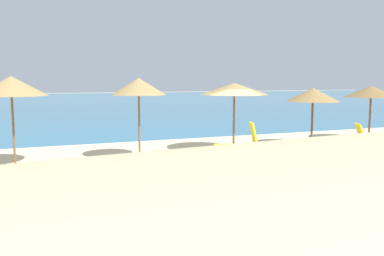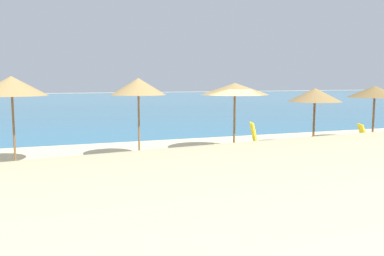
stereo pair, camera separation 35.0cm
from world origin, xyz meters
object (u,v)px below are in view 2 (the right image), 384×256
at_px(beach_umbrella_1, 12,86).
at_px(beach_umbrella_3, 235,89).
at_px(lounge_chair_0, 241,142).
at_px(lounge_chair_2, 352,138).
at_px(beach_umbrella_4, 315,95).
at_px(beach_umbrella_2, 138,87).
at_px(beach_umbrella_5, 375,92).
at_px(cooler_box, 128,184).

height_order(beach_umbrella_1, beach_umbrella_3, beach_umbrella_1).
height_order(beach_umbrella_3, lounge_chair_0, beach_umbrella_3).
bearing_deg(lounge_chair_2, beach_umbrella_4, 64.77).
bearing_deg(lounge_chair_2, beach_umbrella_3, 98.65).
relative_size(beach_umbrella_2, lounge_chair_0, 1.70).
height_order(beach_umbrella_1, beach_umbrella_2, beach_umbrella_1).
bearing_deg(beach_umbrella_5, beach_umbrella_2, -177.61).
height_order(beach_umbrella_2, cooler_box, beach_umbrella_2).
xyz_separation_m(beach_umbrella_1, beach_umbrella_5, (15.32, 0.33, -0.35)).
distance_m(beach_umbrella_1, cooler_box, 5.66).
xyz_separation_m(beach_umbrella_1, beach_umbrella_3, (7.97, -0.04, -0.15)).
bearing_deg(cooler_box, beach_umbrella_4, 25.09).
distance_m(beach_umbrella_3, lounge_chair_2, 5.34).
relative_size(beach_umbrella_2, beach_umbrella_5, 1.14).
relative_size(beach_umbrella_4, beach_umbrella_5, 0.98).
bearing_deg(lounge_chair_0, beach_umbrella_5, -64.18).
bearing_deg(cooler_box, beach_umbrella_3, 39.28).
relative_size(beach_umbrella_1, beach_umbrella_5, 1.16).
xyz_separation_m(beach_umbrella_2, cooler_box, (-1.21, -4.04, -2.42)).
xyz_separation_m(beach_umbrella_1, cooler_box, (2.91, -4.17, -2.47)).
bearing_deg(beach_umbrella_4, cooler_box, -154.91).
xyz_separation_m(beach_umbrella_2, lounge_chair_2, (8.64, -1.05, -2.15)).
bearing_deg(beach_umbrella_3, cooler_box, -140.72).
relative_size(lounge_chair_2, cooler_box, 2.80).
height_order(beach_umbrella_3, lounge_chair_2, beach_umbrella_3).
distance_m(beach_umbrella_3, beach_umbrella_4, 3.76).
bearing_deg(beach_umbrella_5, beach_umbrella_1, -178.77).
relative_size(beach_umbrella_3, cooler_box, 5.06).
relative_size(beach_umbrella_5, lounge_chair_0, 1.50).
bearing_deg(beach_umbrella_5, lounge_chair_0, -171.73).
distance_m(beach_umbrella_2, beach_umbrella_5, 11.20).
xyz_separation_m(beach_umbrella_4, lounge_chair_2, (1.05, -1.14, -1.75)).
bearing_deg(beach_umbrella_1, beach_umbrella_4, -0.25).
bearing_deg(lounge_chair_0, lounge_chair_2, -77.68).
distance_m(beach_umbrella_3, cooler_box, 6.93).
distance_m(beach_umbrella_4, lounge_chair_2, 2.34).
relative_size(beach_umbrella_2, beach_umbrella_3, 1.07).
distance_m(beach_umbrella_2, cooler_box, 4.86).
relative_size(beach_umbrella_1, lounge_chair_0, 1.73).
distance_m(beach_umbrella_1, lounge_chair_0, 8.23).
relative_size(beach_umbrella_1, cooler_box, 5.51).
distance_m(lounge_chair_0, lounge_chair_2, 4.88).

